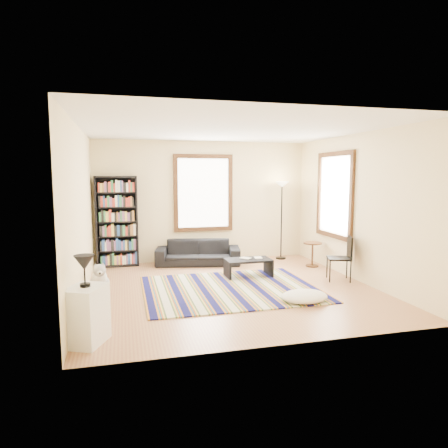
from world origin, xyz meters
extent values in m
cube|color=#AC7E4F|center=(0.00, 0.00, -0.05)|extent=(5.00, 5.00, 0.10)
cube|color=white|center=(0.00, 0.00, 2.85)|extent=(5.00, 5.00, 0.10)
cube|color=beige|center=(0.00, 2.55, 1.40)|extent=(5.00, 0.10, 2.80)
cube|color=beige|center=(0.00, -2.55, 1.40)|extent=(5.00, 0.10, 2.80)
cube|color=beige|center=(-2.55, 0.00, 1.40)|extent=(0.10, 5.00, 2.80)
cube|color=beige|center=(2.55, 0.00, 1.40)|extent=(0.10, 5.00, 2.80)
cube|color=white|center=(0.00, 2.47, 1.60)|extent=(1.20, 0.06, 1.60)
cube|color=white|center=(2.47, 0.80, 1.60)|extent=(0.06, 1.20, 1.60)
cube|color=#0D0D43|center=(-0.03, -0.08, 0.01)|extent=(3.04, 2.43, 0.02)
imported|color=black|center=(-0.22, 2.05, 0.27)|extent=(1.99, 1.10, 0.55)
cube|color=black|center=(-1.98, 2.32, 1.00)|extent=(0.90, 0.30, 2.00)
cube|color=black|center=(0.54, 0.69, 0.18)|extent=(1.01, 0.74, 0.36)
imported|color=beige|center=(0.44, 0.69, 0.37)|extent=(0.25, 0.24, 0.02)
imported|color=beige|center=(0.69, 0.74, 0.37)|extent=(0.17, 0.21, 0.01)
ellipsoid|color=white|center=(0.93, -1.07, 0.09)|extent=(0.90, 0.78, 0.19)
cylinder|color=#432710|center=(2.20, 1.20, 0.27)|extent=(0.49, 0.49, 0.54)
cube|color=black|center=(2.15, 0.00, 0.43)|extent=(0.53, 0.52, 0.86)
cube|color=white|center=(-2.30, -1.87, 0.35)|extent=(0.55, 0.61, 0.70)
camera|label=1|loc=(-1.84, -6.73, 2.01)|focal=32.00mm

